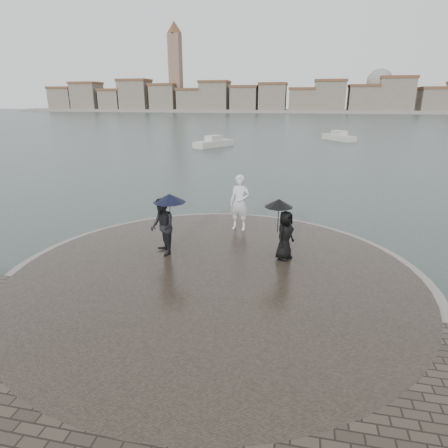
# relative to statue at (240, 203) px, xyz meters

# --- Properties ---
(ground) EXTENTS (400.00, 400.00, 0.00)m
(ground) POSITION_rel_statue_xyz_m (-0.05, -7.52, -1.45)
(ground) COLOR #2B3835
(ground) RESTS_ON ground
(kerb_ring) EXTENTS (12.50, 12.50, 0.32)m
(kerb_ring) POSITION_rel_statue_xyz_m (-0.05, -4.02, -1.29)
(kerb_ring) COLOR gray
(kerb_ring) RESTS_ON ground
(quay_tip) EXTENTS (11.90, 11.90, 0.36)m
(quay_tip) POSITION_rel_statue_xyz_m (-0.05, -4.02, -1.26)
(quay_tip) COLOR #2D261E
(quay_tip) RESTS_ON ground
(statue) EXTENTS (0.86, 0.63, 2.17)m
(statue) POSITION_rel_statue_xyz_m (0.00, 0.00, 0.00)
(statue) COLOR white
(statue) RESTS_ON quay_tip
(visitor_left) EXTENTS (1.34, 1.22, 2.04)m
(visitor_left) POSITION_rel_statue_xyz_m (-2.00, -2.97, 0.06)
(visitor_left) COLOR black
(visitor_left) RESTS_ON quay_tip
(visitor_right) EXTENTS (1.11, 1.02, 1.95)m
(visitor_right) POSITION_rel_statue_xyz_m (1.84, -2.55, -0.02)
(visitor_right) COLOR black
(visitor_right) RESTS_ON quay_tip
(far_skyline) EXTENTS (260.00, 20.00, 37.00)m
(far_skyline) POSITION_rel_statue_xyz_m (-6.34, 153.19, 4.17)
(far_skyline) COLOR gray
(far_skyline) RESTS_ON ground
(boats) EXTENTS (19.06, 16.05, 1.50)m
(boats) POSITION_rel_statue_xyz_m (-0.64, 34.72, -1.07)
(boats) COLOR beige
(boats) RESTS_ON ground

